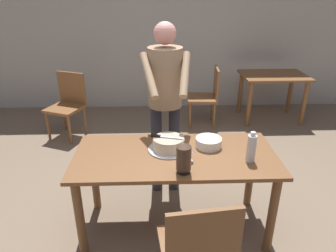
% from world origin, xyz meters
% --- Properties ---
extents(ground_plane, '(14.00, 14.00, 0.00)m').
position_xyz_m(ground_plane, '(0.00, 0.00, 0.00)').
color(ground_plane, '#7A6651').
extents(back_wall, '(10.00, 0.12, 2.70)m').
position_xyz_m(back_wall, '(0.00, 3.18, 1.35)').
color(back_wall, '#BCB7AD').
rests_on(back_wall, ground_plane).
extents(main_dining_table, '(1.64, 0.75, 0.75)m').
position_xyz_m(main_dining_table, '(0.00, 0.00, 0.63)').
color(main_dining_table, brown).
rests_on(main_dining_table, ground_plane).
extents(cake_on_platter, '(0.34, 0.34, 0.11)m').
position_xyz_m(cake_on_platter, '(-0.05, 0.08, 0.80)').
color(cake_on_platter, silver).
rests_on(cake_on_platter, main_dining_table).
extents(cake_knife, '(0.27, 0.09, 0.02)m').
position_xyz_m(cake_knife, '(-0.12, 0.09, 0.87)').
color(cake_knife, silver).
rests_on(cake_knife, cake_on_platter).
extents(plate_stack, '(0.22, 0.22, 0.08)m').
position_xyz_m(plate_stack, '(0.29, 0.12, 0.79)').
color(plate_stack, white).
rests_on(plate_stack, main_dining_table).
extents(wine_glass_near, '(0.08, 0.08, 0.14)m').
position_xyz_m(wine_glass_near, '(0.10, -0.11, 0.85)').
color(wine_glass_near, silver).
rests_on(wine_glass_near, main_dining_table).
extents(water_bottle, '(0.07, 0.07, 0.25)m').
position_xyz_m(water_bottle, '(0.57, -0.13, 0.86)').
color(water_bottle, silver).
rests_on(water_bottle, main_dining_table).
extents(hurricane_lamp, '(0.11, 0.11, 0.21)m').
position_xyz_m(hurricane_lamp, '(0.04, -0.27, 0.86)').
color(hurricane_lamp, black).
rests_on(hurricane_lamp, main_dining_table).
extents(person_cutting_cake, '(0.47, 0.56, 1.72)m').
position_xyz_m(person_cutting_cake, '(-0.06, 0.59, 1.08)').
color(person_cutting_cake, '#2D2D38').
rests_on(person_cutting_cake, ground_plane).
extents(chair_near_side, '(0.49, 0.49, 0.90)m').
position_xyz_m(chair_near_side, '(0.10, -0.75, 0.49)').
color(chair_near_side, brown).
rests_on(chair_near_side, ground_plane).
extents(background_table, '(1.00, 0.70, 0.74)m').
position_xyz_m(background_table, '(1.68, 2.48, 0.58)').
color(background_table, brown).
rests_on(background_table, ground_plane).
extents(background_chair_0, '(0.47, 0.47, 0.90)m').
position_xyz_m(background_chair_0, '(0.62, 2.28, 0.49)').
color(background_chair_0, brown).
rests_on(background_chair_0, ground_plane).
extents(background_chair_1, '(0.58, 0.58, 0.90)m').
position_xyz_m(background_chair_1, '(-1.41, 1.99, 0.49)').
color(background_chair_1, brown).
rests_on(background_chair_1, ground_plane).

